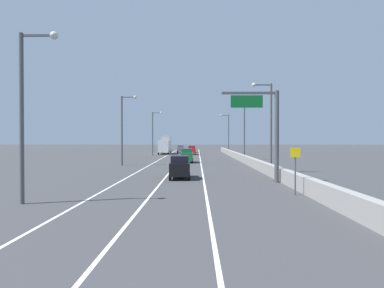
{
  "coord_description": "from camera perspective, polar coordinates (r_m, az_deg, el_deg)",
  "views": [
    {
      "loc": [
        0.92,
        -3.15,
        3.55
      ],
      "look_at": [
        0.16,
        52.39,
        2.78
      ],
      "focal_mm": 33.73,
      "sensor_mm": 36.0,
      "label": 1
    }
  ],
  "objects": [
    {
      "name": "ground_plane",
      "position": [
        67.25,
        0.0,
        -2.23
      ],
      "size": [
        320.0,
        320.0,
        0.0
      ],
      "primitive_type": "plane",
      "color": "#38383A"
    },
    {
      "name": "lane_stripe_left",
      "position": [
        58.61,
        -5.51,
        -2.68
      ],
      "size": [
        0.16,
        130.0,
        0.0
      ],
      "primitive_type": "cube",
      "color": "silver",
      "rests_on": "ground_plane"
    },
    {
      "name": "lane_stripe_center",
      "position": [
        58.33,
        -2.09,
        -2.69
      ],
      "size": [
        0.16,
        130.0,
        0.0
      ],
      "primitive_type": "cube",
      "color": "silver",
      "rests_on": "ground_plane"
    },
    {
      "name": "lane_stripe_right",
      "position": [
        58.26,
        1.36,
        -2.69
      ],
      "size": [
        0.16,
        130.0,
        0.0
      ],
      "primitive_type": "cube",
      "color": "silver",
      "rests_on": "ground_plane"
    },
    {
      "name": "jersey_barrier_right",
      "position": [
        43.83,
        10.14,
        -3.14
      ],
      "size": [
        0.6,
        120.0,
        1.1
      ],
      "primitive_type": "cube",
      "color": "gray",
      "rests_on": "ground_plane"
    },
    {
      "name": "overhead_sign_gantry",
      "position": [
        30.05,
        11.88,
        3.03
      ],
      "size": [
        4.68,
        0.36,
        7.5
      ],
      "color": "#47474C",
      "rests_on": "ground_plane"
    },
    {
      "name": "speed_advisory_sign",
      "position": [
        23.71,
        16.02,
        -3.56
      ],
      "size": [
        0.6,
        0.11,
        3.0
      ],
      "color": "#4C4C51",
      "rests_on": "ground_plane"
    },
    {
      "name": "lamp_post_right_second",
      "position": [
        38.32,
        11.99,
        3.59
      ],
      "size": [
        2.14,
        0.44,
        9.39
      ],
      "color": "#4C4C51",
      "rests_on": "ground_plane"
    },
    {
      "name": "lamp_post_right_third",
      "position": [
        62.12,
        8.02,
        2.53
      ],
      "size": [
        2.14,
        0.44,
        9.39
      ],
      "color": "#4C4C51",
      "rests_on": "ground_plane"
    },
    {
      "name": "lamp_post_right_fourth",
      "position": [
        85.98,
        5.62,
        2.05
      ],
      "size": [
        2.14,
        0.44,
        9.39
      ],
      "color": "#4C4C51",
      "rests_on": "ground_plane"
    },
    {
      "name": "lamp_post_left_near",
      "position": [
        21.67,
        -24.7,
        5.7
      ],
      "size": [
        2.14,
        0.44,
        9.39
      ],
      "color": "#4C4C51",
      "rests_on": "ground_plane"
    },
    {
      "name": "lamp_post_left_mid",
      "position": [
        49.39,
        -10.73,
        2.97
      ],
      "size": [
        2.14,
        0.44,
        9.39
      ],
      "color": "#4C4C51",
      "rests_on": "ground_plane"
    },
    {
      "name": "lamp_post_left_far",
      "position": [
        77.8,
        -6.06,
        2.18
      ],
      "size": [
        2.14,
        0.44,
        9.39
      ],
      "color": "#4C4C51",
      "rests_on": "ground_plane"
    },
    {
      "name": "car_black_0",
      "position": [
        32.44,
        -1.93,
        -3.67
      ],
      "size": [
        1.94,
        4.44,
        2.06
      ],
      "color": "black",
      "rests_on": "ground_plane"
    },
    {
      "name": "car_red_1",
      "position": [
        81.52,
        -0.03,
        -0.99
      ],
      "size": [
        1.86,
        4.51,
        2.03
      ],
      "color": "red",
      "rests_on": "ground_plane"
    },
    {
      "name": "car_silver_2",
      "position": [
        92.97,
        -0.08,
        -0.76
      ],
      "size": [
        1.8,
        4.3,
        2.06
      ],
      "color": "#B7B7BC",
      "rests_on": "ground_plane"
    },
    {
      "name": "car_green_3",
      "position": [
        54.23,
        -0.8,
        -1.84
      ],
      "size": [
        1.82,
        4.63,
        2.12
      ],
      "color": "#196033",
      "rests_on": "ground_plane"
    },
    {
      "name": "car_gray_4",
      "position": [
        92.93,
        -1.81,
        -0.8
      ],
      "size": [
        1.94,
        4.14,
        1.94
      ],
      "color": "slate",
      "rests_on": "ground_plane"
    },
    {
      "name": "box_truck",
      "position": [
        85.91,
        -4.3,
        -0.25
      ],
      "size": [
        2.51,
        9.73,
        4.34
      ],
      "color": "silver",
      "rests_on": "ground_plane"
    }
  ]
}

